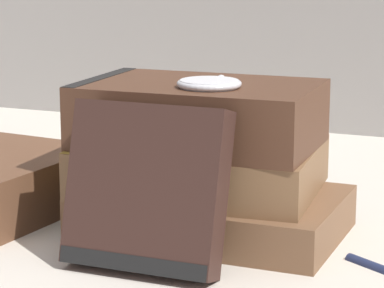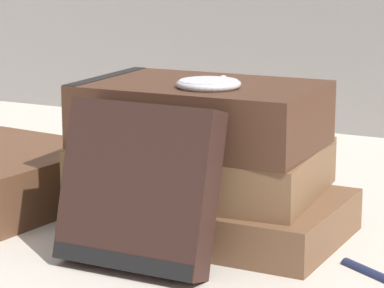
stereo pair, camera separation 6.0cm
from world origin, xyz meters
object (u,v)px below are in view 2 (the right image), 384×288
Objects in this scene: book_leaning_front at (138,193)px; pocket_watch at (210,84)px; book_flat_bottom at (208,212)px; book_flat_middle at (197,166)px; book_flat_top at (196,114)px; reading_glasses at (181,180)px.

book_leaning_front is 0.11m from pocket_watch.
book_flat_bottom is 1.70× the size of book_leaning_front.
book_flat_middle is 1.05× the size of book_flat_top.
book_flat_middle is 1.63× the size of book_leaning_front.
book_flat_top is 0.04m from pocket_watch.
book_leaning_front is (0.00, -0.10, 0.00)m from book_flat_middle.
book_flat_bottom is 0.08m from book_flat_top.
book_flat_top is 3.55× the size of pocket_watch.
book_flat_middle is at bearing 135.31° from pocket_watch.
book_leaning_front is at bearing -92.84° from book_flat_middle.
book_flat_bottom is at bearing 0.33° from book_flat_top.
book_flat_bottom is 3.89× the size of pocket_watch.
book_flat_top reaches higher than book_leaning_front.
reading_glasses is (-0.08, 0.13, -0.05)m from book_flat_middle.
book_leaning_front is (-0.01, -0.10, 0.04)m from book_flat_bottom.
book_flat_bottom is 1.04× the size of book_flat_middle.
reading_glasses is at bearing 124.88° from pocket_watch.
book_flat_middle reaches higher than book_flat_bottom.
book_flat_top is 1.99× the size of reading_glasses.
book_leaning_front is (0.00, -0.10, -0.04)m from book_flat_top.
pocket_watch reaches higher than reading_glasses.
reading_glasses is (-0.08, 0.13, -0.10)m from book_flat_top.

